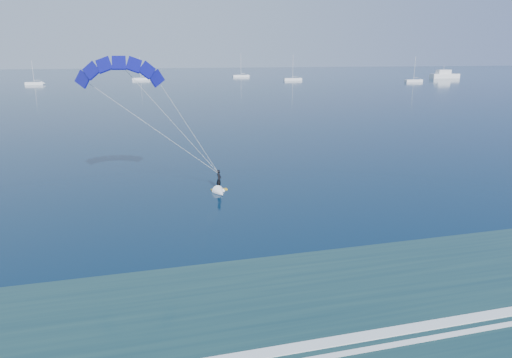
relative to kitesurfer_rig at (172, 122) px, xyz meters
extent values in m
cube|color=#1E423F|center=(9.21, -24.50, -7.12)|extent=(600.00, 22.00, 0.03)
cube|color=white|center=(9.21, -23.00, -7.10)|extent=(600.00, 0.70, 0.07)
cube|color=gold|center=(4.42, 2.30, -7.09)|extent=(1.57, 0.50, 0.09)
imported|color=black|center=(4.42, 2.30, -6.07)|extent=(0.75, 0.84, 1.93)
cone|color=white|center=(4.27, 1.00, -7.05)|extent=(1.31, 1.74, 1.10)
cube|color=white|center=(163.87, 182.33, -5.93)|extent=(16.42, 4.38, 2.41)
cube|color=white|center=(162.87, 182.33, -3.63)|extent=(7.66, 3.50, 2.19)
cylinder|color=silver|center=(162.87, 182.33, -1.53)|extent=(0.16, 0.16, 2.00)
cube|color=white|center=(-43.96, 178.98, -6.53)|extent=(7.24, 2.40, 1.20)
cylinder|color=silver|center=(-43.96, 178.98, -1.46)|extent=(0.18, 0.18, 8.95)
cylinder|color=silver|center=(-42.76, 178.98, -5.13)|extent=(2.60, 0.12, 0.12)
cube|color=white|center=(1.37, 205.21, -6.53)|extent=(8.63, 2.40, 1.20)
cylinder|color=silver|center=(1.37, 205.21, -0.71)|extent=(0.18, 0.18, 10.45)
cylinder|color=silver|center=(2.57, 205.21, -5.13)|extent=(2.60, 0.12, 0.12)
cube|color=white|center=(58.46, 225.28, -6.53)|extent=(9.50, 2.40, 1.20)
cylinder|color=silver|center=(58.46, 225.28, -0.12)|extent=(0.18, 0.18, 11.61)
cylinder|color=silver|center=(59.66, 225.28, -5.13)|extent=(2.60, 0.12, 0.12)
cube|color=white|center=(75.33, 182.71, -6.53)|extent=(9.19, 2.40, 1.20)
cylinder|color=silver|center=(75.33, 182.71, -0.29)|extent=(0.18, 0.18, 11.28)
cylinder|color=silver|center=(76.53, 182.71, -5.13)|extent=(2.60, 0.12, 0.12)
cube|color=white|center=(126.45, 155.02, -6.53)|extent=(8.59, 2.40, 1.20)
cylinder|color=silver|center=(126.45, 155.02, -0.70)|extent=(0.18, 0.18, 10.46)
cylinder|color=silver|center=(127.65, 155.02, -5.13)|extent=(2.60, 0.12, 0.12)
camera|label=1|loc=(-3.03, -39.57, 5.57)|focal=32.00mm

